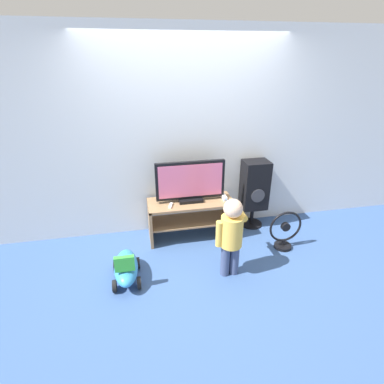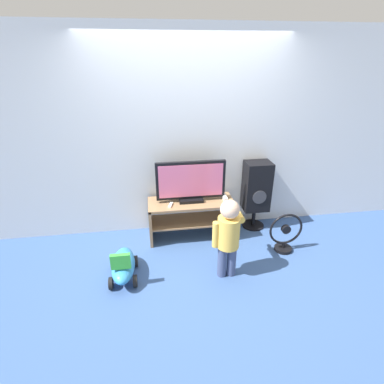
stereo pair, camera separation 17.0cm
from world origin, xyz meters
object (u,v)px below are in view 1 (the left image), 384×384
at_px(game_console, 224,197).
at_px(floor_fan, 285,232).
at_px(child, 231,231).
at_px(television, 190,182).
at_px(ride_on_toy, 126,267).
at_px(remote_primary, 171,206).
at_px(speaker_tower, 255,186).

xyz_separation_m(game_console, floor_fan, (0.66, -0.49, -0.31)).
bearing_deg(child, game_console, 78.52).
relative_size(television, ride_on_toy, 1.44).
relative_size(television, remote_primary, 6.59).
relative_size(game_console, speaker_tower, 0.17).
bearing_deg(ride_on_toy, child, -5.73).
bearing_deg(floor_fan, ride_on_toy, -173.67).
xyz_separation_m(game_console, speaker_tower, (0.48, 0.13, 0.06)).
relative_size(child, ride_on_toy, 1.52).
bearing_deg(ride_on_toy, game_console, 28.64).
distance_m(child, ride_on_toy, 1.20).
height_order(remote_primary, ride_on_toy, remote_primary).
bearing_deg(remote_primary, floor_fan, -17.13).
height_order(television, floor_fan, television).
distance_m(child, speaker_tower, 1.15).
xyz_separation_m(remote_primary, ride_on_toy, (-0.58, -0.64, -0.37)).
bearing_deg(floor_fan, game_console, 143.20).
bearing_deg(remote_primary, ride_on_toy, -132.23).
xyz_separation_m(television, remote_primary, (-0.27, -0.11, -0.25)).
bearing_deg(game_console, ride_on_toy, -151.36).
relative_size(remote_primary, speaker_tower, 0.14).
bearing_deg(remote_primary, game_console, 5.44).
height_order(floor_fan, ride_on_toy, floor_fan).
height_order(remote_primary, floor_fan, remote_primary).
distance_m(game_console, speaker_tower, 0.50).
bearing_deg(game_console, television, 175.03).
height_order(television, ride_on_toy, television).
bearing_deg(television, remote_primary, -158.68).
bearing_deg(game_console, floor_fan, -36.80).
bearing_deg(speaker_tower, child, -123.95).
relative_size(game_console, child, 0.18).
relative_size(child, speaker_tower, 0.96).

